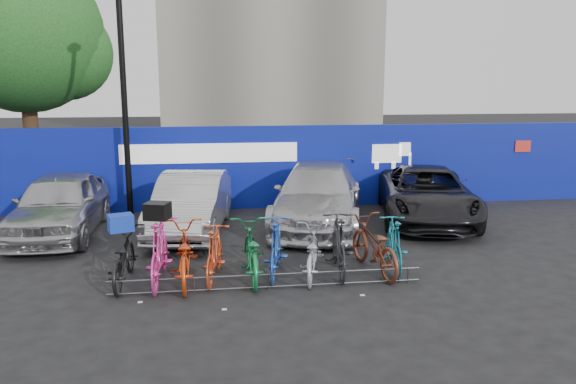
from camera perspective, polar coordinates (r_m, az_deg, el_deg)
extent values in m
plane|color=black|center=(10.75, -2.35, -8.72)|extent=(100.00, 100.00, 0.00)
cube|color=#0A1591|center=(16.28, -4.39, 2.49)|extent=(22.00, 0.15, 2.40)
cube|color=white|center=(16.09, -7.96, 3.93)|extent=(5.00, 0.02, 0.55)
cube|color=white|center=(16.90, 10.01, 3.87)|extent=(1.20, 0.02, 0.90)
cube|color=red|center=(18.64, 22.76, 4.31)|extent=(0.50, 0.02, 0.35)
cylinder|color=#382314|center=(21.03, -24.63, 5.68)|extent=(0.50, 0.50, 4.00)
sphere|color=#174B1B|center=(21.02, -25.36, 14.38)|extent=(5.20, 5.20, 5.20)
sphere|color=#174B1B|center=(20.96, -21.76, 13.01)|extent=(3.20, 3.20, 3.20)
cylinder|color=black|center=(15.64, -16.26, 8.35)|extent=(0.16, 0.16, 6.00)
cylinder|color=#595B60|center=(10.10, -2.04, -8.38)|extent=(5.60, 0.03, 0.03)
cylinder|color=#595B60|center=(10.18, -2.03, -9.60)|extent=(5.60, 0.03, 0.03)
cylinder|color=#595B60|center=(10.24, -16.88, -9.43)|extent=(0.03, 0.03, 0.28)
cylinder|color=#595B60|center=(10.11, -9.49, -9.36)|extent=(0.03, 0.03, 0.28)
cylinder|color=#595B60|center=(10.14, -2.04, -9.13)|extent=(0.03, 0.03, 0.28)
cylinder|color=#595B60|center=(10.34, 5.23, -8.76)|extent=(0.03, 0.03, 0.28)
cylinder|color=#595B60|center=(10.70, 12.11, -8.28)|extent=(0.03, 0.03, 0.28)
imported|color=#A6A6AA|center=(14.52, -22.16, -1.15)|extent=(1.82, 4.48, 1.52)
imported|color=#A8A9AD|center=(13.93, -9.81, -1.15)|extent=(2.11, 4.53, 1.44)
imported|color=#BABBC0|center=(14.48, 3.04, -0.34)|extent=(3.41, 5.65, 1.53)
imported|color=black|center=(15.36, 13.88, -0.23)|extent=(3.46, 5.46, 1.40)
imported|color=black|center=(10.74, -16.44, -6.40)|extent=(0.72, 1.92, 1.00)
imported|color=#E9369C|center=(10.55, -12.95, -5.92)|extent=(0.66, 2.05, 1.22)
imported|color=red|center=(10.53, -10.59, -6.25)|extent=(0.79, 2.08, 1.08)
imported|color=#D24721|center=(10.57, -7.50, -6.24)|extent=(0.75, 1.76, 1.03)
imported|color=#157C3D|center=(10.58, -3.79, -6.06)|extent=(0.71, 2.02, 1.06)
imported|color=#2147A3|center=(10.72, -1.25, -5.65)|extent=(0.88, 1.91, 1.11)
imported|color=#B6BBBF|center=(10.67, 2.41, -6.18)|extent=(1.04, 1.92, 0.96)
imported|color=black|center=(10.86, 5.19, -5.35)|extent=(0.75, 1.97, 1.15)
imported|color=maroon|center=(11.04, 8.67, -5.40)|extent=(0.99, 2.11, 1.07)
imported|color=#176E7C|center=(11.20, 10.73, -5.25)|extent=(0.78, 1.82, 1.06)
cube|color=#1334B6|center=(10.56, -16.64, -3.02)|extent=(0.51, 0.45, 0.31)
cube|color=black|center=(10.35, -13.13, -1.88)|extent=(0.51, 0.48, 0.30)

